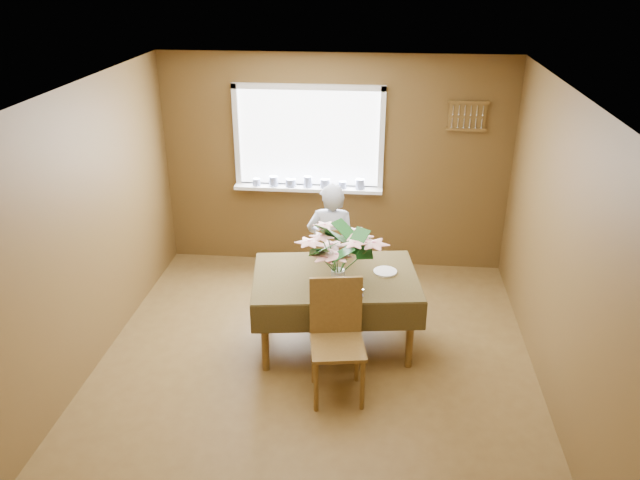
# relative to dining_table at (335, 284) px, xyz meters

# --- Properties ---
(floor) EXTENTS (4.50, 4.50, 0.00)m
(floor) POSITION_rel_dining_table_xyz_m (-0.15, -0.45, -0.65)
(floor) COLOR brown
(floor) RESTS_ON ground
(ceiling) EXTENTS (4.50, 4.50, 0.00)m
(ceiling) POSITION_rel_dining_table_xyz_m (-0.15, -0.45, 1.85)
(ceiling) COLOR white
(ceiling) RESTS_ON wall_back
(wall_back) EXTENTS (4.00, 0.00, 4.00)m
(wall_back) POSITION_rel_dining_table_xyz_m (-0.15, 1.80, 0.60)
(wall_back) COLOR brown
(wall_back) RESTS_ON floor
(wall_front) EXTENTS (4.00, 0.00, 4.00)m
(wall_front) POSITION_rel_dining_table_xyz_m (-0.15, -2.70, 0.60)
(wall_front) COLOR brown
(wall_front) RESTS_ON floor
(wall_left) EXTENTS (0.00, 4.50, 4.50)m
(wall_left) POSITION_rel_dining_table_xyz_m (-2.15, -0.45, 0.60)
(wall_left) COLOR brown
(wall_left) RESTS_ON floor
(wall_right) EXTENTS (0.00, 4.50, 4.50)m
(wall_right) POSITION_rel_dining_table_xyz_m (1.85, -0.45, 0.60)
(wall_right) COLOR brown
(wall_right) RESTS_ON floor
(window_assembly) EXTENTS (1.72, 0.20, 1.22)m
(window_assembly) POSITION_rel_dining_table_xyz_m (-0.45, 1.74, 0.69)
(window_assembly) COLOR white
(window_assembly) RESTS_ON wall_back
(spoon_rack) EXTENTS (0.44, 0.05, 0.33)m
(spoon_rack) POSITION_rel_dining_table_xyz_m (1.30, 1.76, 1.20)
(spoon_rack) COLOR brown
(spoon_rack) RESTS_ON wall_back
(dining_table) EXTENTS (1.65, 1.24, 0.75)m
(dining_table) POSITION_rel_dining_table_xyz_m (0.00, 0.00, 0.00)
(dining_table) COLOR brown
(dining_table) RESTS_ON floor
(chair_far) EXTENTS (0.44, 0.44, 0.93)m
(chair_far) POSITION_rel_dining_table_xyz_m (-0.06, 0.71, -0.14)
(chair_far) COLOR brown
(chair_far) RESTS_ON floor
(chair_near) EXTENTS (0.51, 0.51, 1.03)m
(chair_near) POSITION_rel_dining_table_xyz_m (0.07, -0.70, -0.09)
(chair_near) COLOR brown
(chair_near) RESTS_ON floor
(seated_woman) EXTENTS (0.52, 0.35, 1.40)m
(seated_woman) POSITION_rel_dining_table_xyz_m (-0.10, 0.69, 0.05)
(seated_woman) COLOR white
(seated_woman) RESTS_ON floor
(flower_bouquet) EXTENTS (0.64, 0.64, 0.55)m
(flower_bouquet) POSITION_rel_dining_table_xyz_m (0.04, -0.20, 0.45)
(flower_bouquet) COLOR white
(flower_bouquet) RESTS_ON dining_table
(side_plate) EXTENTS (0.30, 0.30, 0.01)m
(side_plate) POSITION_rel_dining_table_xyz_m (0.46, 0.11, 0.10)
(side_plate) COLOR white
(side_plate) RESTS_ON dining_table
(table_knife) EXTENTS (0.13, 0.22, 0.00)m
(table_knife) POSITION_rel_dining_table_xyz_m (0.21, -0.17, 0.10)
(table_knife) COLOR silver
(table_knife) RESTS_ON dining_table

